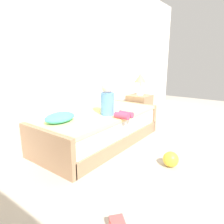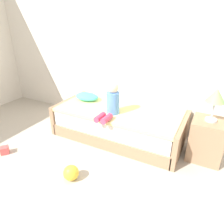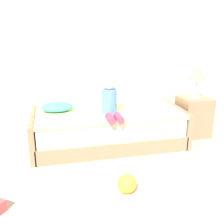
{
  "view_description": "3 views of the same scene",
  "coord_description": "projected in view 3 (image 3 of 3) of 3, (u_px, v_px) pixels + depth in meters",
  "views": [
    {
      "loc": [
        -2.86,
        0.01,
        1.29
      ],
      "look_at": [
        -0.53,
        1.75,
        0.55
      ],
      "focal_mm": 31.92,
      "sensor_mm": 36.0,
      "label": 1
    },
    {
      "loc": [
        0.78,
        -0.74,
        1.85
      ],
      "look_at": [
        -0.53,
        1.75,
        0.55
      ],
      "focal_mm": 32.69,
      "sensor_mm": 36.0,
      "label": 2
    },
    {
      "loc": [
        -1.24,
        -1.41,
        1.58
      ],
      "look_at": [
        -0.53,
        1.75,
        0.55
      ],
      "focal_mm": 41.69,
      "sensor_mm": 36.0,
      "label": 3
    }
  ],
  "objects": [
    {
      "name": "wall_rear",
      "position": [
        133.0,
        38.0,
        4.02
      ],
      "size": [
        7.2,
        0.1,
        2.9
      ],
      "primitive_type": "cube",
      "color": "silver",
      "rests_on": "ground"
    },
    {
      "name": "child_figure",
      "position": [
        110.0,
        100.0,
        3.37
      ],
      "size": [
        0.2,
        0.51,
        0.5
      ],
      "color": "#598CD1",
      "rests_on": "bed"
    },
    {
      "name": "bed",
      "position": [
        108.0,
        127.0,
        3.72
      ],
      "size": [
        2.11,
        1.0,
        0.5
      ],
      "color": "#997556",
      "rests_on": "ground"
    },
    {
      "name": "toy_ball",
      "position": [
        127.0,
        184.0,
        2.62
      ],
      "size": [
        0.2,
        0.2,
        0.2
      ],
      "primitive_type": "sphere",
      "color": "yellow",
      "rests_on": "ground"
    },
    {
      "name": "pillow",
      "position": [
        57.0,
        107.0,
        3.57
      ],
      "size": [
        0.44,
        0.3,
        0.13
      ],
      "primitive_type": "ellipsoid",
      "color": "#4CCCBC",
      "rests_on": "bed"
    },
    {
      "name": "nightstand",
      "position": [
        193.0,
        116.0,
        4.01
      ],
      "size": [
        0.44,
        0.44,
        0.6
      ],
      "primitive_type": "cube",
      "color": "#997556",
      "rests_on": "ground"
    },
    {
      "name": "table_lamp",
      "position": [
        197.0,
        75.0,
        3.82
      ],
      "size": [
        0.24,
        0.24,
        0.45
      ],
      "color": "silver",
      "rests_on": "nightstand"
    }
  ]
}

